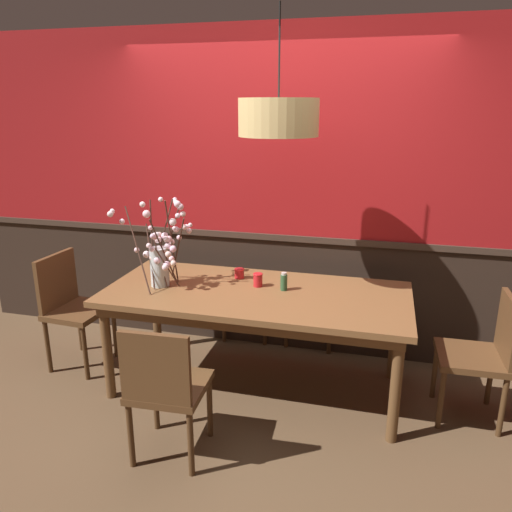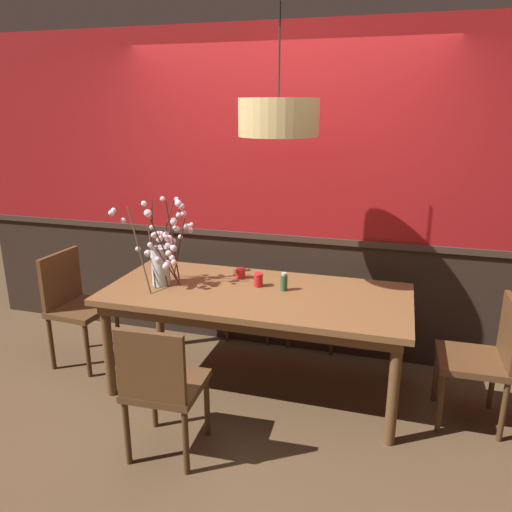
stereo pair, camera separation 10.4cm
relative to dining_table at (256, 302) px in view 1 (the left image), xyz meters
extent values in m
plane|color=brown|center=(0.00, 0.00, -0.69)|extent=(24.00, 24.00, 0.00)
cube|color=#2D2119|center=(0.00, 0.76, -0.20)|extent=(5.75, 0.12, 0.97)
cube|color=#3E2E24|center=(0.00, 0.75, 0.30)|extent=(5.75, 0.14, 0.05)
cube|color=maroon|center=(0.00, 0.76, 1.12)|extent=(5.75, 0.12, 1.67)
cube|color=brown|center=(0.00, 0.00, 0.06)|extent=(2.16, 0.97, 0.04)
cube|color=brown|center=(0.00, 0.00, 0.00)|extent=(2.05, 0.86, 0.08)
cylinder|color=brown|center=(-0.99, -0.39, -0.33)|extent=(0.07, 0.07, 0.72)
cylinder|color=brown|center=(0.99, -0.39, -0.33)|extent=(0.07, 0.07, 0.72)
cylinder|color=brown|center=(-0.99, 0.39, -0.33)|extent=(0.07, 0.07, 0.72)
cylinder|color=brown|center=(0.99, 0.39, -0.33)|extent=(0.07, 0.07, 0.72)
cube|color=brown|center=(-0.31, -0.83, -0.25)|extent=(0.44, 0.44, 0.04)
cube|color=brown|center=(-0.30, -1.02, -0.02)|extent=(0.40, 0.05, 0.41)
cylinder|color=#492F1A|center=(-0.50, -0.65, -0.48)|extent=(0.04, 0.04, 0.42)
cylinder|color=#492F1A|center=(-0.14, -0.64, -0.48)|extent=(0.04, 0.04, 0.42)
cylinder|color=#492F1A|center=(-0.48, -1.02, -0.48)|extent=(0.04, 0.04, 0.42)
cylinder|color=#492F1A|center=(-0.12, -1.00, -0.48)|extent=(0.04, 0.04, 0.42)
cube|color=brown|center=(0.29, 0.83, -0.23)|extent=(0.47, 0.41, 0.04)
cube|color=brown|center=(0.31, 1.00, 0.03)|extent=(0.42, 0.07, 0.47)
cylinder|color=#492F1A|center=(0.47, 0.66, -0.47)|extent=(0.04, 0.04, 0.44)
cylinder|color=#492F1A|center=(0.09, 0.69, -0.47)|extent=(0.04, 0.04, 0.44)
cylinder|color=#492F1A|center=(0.50, 0.98, -0.47)|extent=(0.04, 0.04, 0.44)
cylinder|color=#492F1A|center=(0.12, 1.01, -0.47)|extent=(0.04, 0.04, 0.44)
cube|color=brown|center=(-1.45, -0.02, -0.22)|extent=(0.44, 0.48, 0.04)
cube|color=brown|center=(-1.63, -0.01, 0.02)|extent=(0.06, 0.43, 0.43)
cylinder|color=#492F1A|center=(-1.26, 0.17, -0.47)|extent=(0.04, 0.04, 0.45)
cylinder|color=#492F1A|center=(-1.29, -0.23, -0.47)|extent=(0.04, 0.04, 0.45)
cylinder|color=#492F1A|center=(-1.61, 0.19, -0.47)|extent=(0.04, 0.04, 0.45)
cylinder|color=#492F1A|center=(-1.64, -0.20, -0.47)|extent=(0.04, 0.04, 0.45)
cube|color=brown|center=(1.47, 0.01, -0.25)|extent=(0.44, 0.44, 0.04)
cube|color=brown|center=(1.66, 0.01, -0.02)|extent=(0.05, 0.41, 0.41)
cylinder|color=#492F1A|center=(1.29, -0.18, -0.48)|extent=(0.04, 0.04, 0.42)
cylinder|color=#492F1A|center=(1.28, 0.19, -0.48)|extent=(0.04, 0.04, 0.42)
cylinder|color=#492F1A|center=(1.66, -0.17, -0.48)|extent=(0.04, 0.04, 0.42)
cylinder|color=#492F1A|center=(1.65, 0.20, -0.48)|extent=(0.04, 0.04, 0.42)
cube|color=brown|center=(-0.29, 0.85, -0.22)|extent=(0.46, 0.46, 0.04)
cube|color=brown|center=(-0.31, 1.05, 0.04)|extent=(0.41, 0.07, 0.48)
cylinder|color=#492F1A|center=(-0.10, 0.68, -0.47)|extent=(0.04, 0.04, 0.44)
cylinder|color=#492F1A|center=(-0.46, 0.66, -0.47)|extent=(0.04, 0.04, 0.44)
cylinder|color=#492F1A|center=(-0.12, 1.05, -0.47)|extent=(0.04, 0.04, 0.44)
cylinder|color=#492F1A|center=(-0.49, 1.03, -0.47)|extent=(0.04, 0.04, 0.44)
cylinder|color=silver|center=(-0.71, -0.06, 0.22)|extent=(0.14, 0.14, 0.29)
cylinder|color=silver|center=(-0.71, -0.06, 0.11)|extent=(0.12, 0.12, 0.06)
cylinder|color=#472D23|center=(-0.64, -0.11, 0.35)|extent=(0.11, 0.21, 0.53)
sphere|color=silver|center=(-0.61, -0.12, 0.40)|extent=(0.05, 0.05, 0.05)
sphere|color=white|center=(-0.62, -0.10, 0.44)|extent=(0.05, 0.05, 0.05)
sphere|color=silver|center=(-0.55, -0.12, 0.53)|extent=(0.03, 0.03, 0.03)
sphere|color=#FFC8D6|center=(-0.61, -0.09, 0.45)|extent=(0.05, 0.05, 0.05)
sphere|color=#F7CCD4|center=(-0.61, -0.13, 0.46)|extent=(0.04, 0.04, 0.04)
cylinder|color=#472D23|center=(-0.72, 0.01, 0.40)|extent=(0.19, 0.06, 0.63)
sphere|color=#FFDCD4|center=(-0.75, 0.05, 0.44)|extent=(0.04, 0.04, 0.04)
sphere|color=#FECFD5|center=(-0.75, 0.10, 0.69)|extent=(0.04, 0.04, 0.04)
sphere|color=#FCCBE5|center=(-0.69, 0.02, 0.44)|extent=(0.05, 0.05, 0.05)
sphere|color=#FFD4DA|center=(-0.73, -0.01, 0.41)|extent=(0.05, 0.05, 0.05)
cylinder|color=#472D23|center=(-0.67, 0.05, 0.38)|extent=(0.24, 0.08, 0.60)
sphere|color=#FBD1D9|center=(-0.65, 0.04, 0.39)|extent=(0.05, 0.05, 0.05)
sphere|color=#F5DCD4|center=(-0.65, 0.14, 0.67)|extent=(0.04, 0.04, 0.04)
sphere|color=#FEC9E5|center=(-0.66, 0.16, 0.68)|extent=(0.04, 0.04, 0.04)
cylinder|color=#472D23|center=(-0.83, -0.15, 0.37)|extent=(0.27, 0.21, 0.58)
sphere|color=white|center=(-0.93, -0.26, 0.66)|extent=(0.03, 0.03, 0.03)
sphere|color=#F7C7D1|center=(-0.84, -0.14, 0.36)|extent=(0.04, 0.04, 0.04)
sphere|color=#FDCFE4|center=(-0.87, -0.25, 0.60)|extent=(0.04, 0.04, 0.04)
sphere|color=#F7D5DA|center=(-0.93, -0.30, 0.65)|extent=(0.04, 0.04, 0.04)
cylinder|color=#472D23|center=(-0.77, -0.08, 0.30)|extent=(0.13, 0.17, 0.45)
sphere|color=white|center=(-0.77, -0.08, 0.38)|extent=(0.04, 0.04, 0.04)
sphere|color=white|center=(-0.74, -0.09, 0.30)|extent=(0.05, 0.05, 0.05)
sphere|color=white|center=(-0.80, -0.07, 0.32)|extent=(0.05, 0.05, 0.05)
cylinder|color=#472D23|center=(-0.62, -0.13, 0.25)|extent=(0.11, 0.16, 0.33)
sphere|color=#FFCFDB|center=(-0.58, -0.13, 0.32)|extent=(0.04, 0.04, 0.04)
sphere|color=silver|center=(-0.61, -0.17, 0.26)|extent=(0.04, 0.04, 0.04)
sphere|color=#FFD3CE|center=(-0.57, -0.19, 0.37)|extent=(0.04, 0.04, 0.04)
sphere|color=#FADBCF|center=(-0.56, -0.14, 0.29)|extent=(0.04, 0.04, 0.04)
sphere|color=#F5CBE3|center=(-0.62, -0.13, 0.27)|extent=(0.05, 0.05, 0.05)
sphere|color=#FFC6E0|center=(-0.56, -0.13, 0.39)|extent=(0.05, 0.05, 0.05)
cylinder|color=#472D23|center=(-0.75, -0.08, 0.40)|extent=(0.04, 0.09, 0.63)
sphere|color=#F6D9D8|center=(-0.80, -0.07, 0.68)|extent=(0.04, 0.04, 0.04)
sphere|color=#FFC9D2|center=(-0.78, -0.08, 0.61)|extent=(0.06, 0.06, 0.06)
sphere|color=#F6C7D7|center=(-0.75, -0.08, 0.52)|extent=(0.03, 0.03, 0.03)
cylinder|color=#472D23|center=(-0.61, -0.04, 0.41)|extent=(0.02, 0.19, 0.65)
sphere|color=#FFD1E3|center=(-0.56, -0.02, 0.69)|extent=(0.05, 0.05, 0.05)
sphere|color=#FFC7DD|center=(-0.56, -0.06, 0.51)|extent=(0.04, 0.04, 0.04)
sphere|color=silver|center=(-0.55, -0.01, 0.67)|extent=(0.05, 0.05, 0.05)
sphere|color=silver|center=(-0.58, -0.07, 0.57)|extent=(0.05, 0.05, 0.05)
sphere|color=white|center=(-0.53, 0.00, 0.61)|extent=(0.04, 0.04, 0.04)
sphere|color=#F6D0E5|center=(-0.57, -0.02, 0.60)|extent=(0.04, 0.04, 0.04)
cylinder|color=#472D23|center=(-0.69, -0.09, 0.28)|extent=(0.11, 0.03, 0.39)
sphere|color=silver|center=(-0.70, -0.11, 0.29)|extent=(0.05, 0.05, 0.05)
sphere|color=silver|center=(-0.69, -0.11, 0.48)|extent=(0.04, 0.04, 0.04)
sphere|color=#FFC8E6|center=(-0.70, -0.16, 0.48)|extent=(0.04, 0.04, 0.04)
sphere|color=#FED0E6|center=(-0.72, -0.14, 0.38)|extent=(0.04, 0.04, 0.04)
sphere|color=#FFC7D9|center=(-0.70, -0.12, 0.47)|extent=(0.05, 0.05, 0.05)
cylinder|color=#472D23|center=(-0.61, 0.06, 0.34)|extent=(0.21, 0.20, 0.51)
sphere|color=#FDD5D8|center=(-0.57, 0.09, 0.49)|extent=(0.04, 0.04, 0.04)
sphere|color=#F9CAD9|center=(-0.61, 0.10, 0.41)|extent=(0.04, 0.04, 0.04)
sphere|color=white|center=(-0.54, 0.14, 0.50)|extent=(0.03, 0.03, 0.03)
sphere|color=#F5CCDA|center=(-0.54, 0.12, 0.46)|extent=(0.04, 0.04, 0.04)
sphere|color=#FCCBDD|center=(-0.57, 0.15, 0.48)|extent=(0.04, 0.04, 0.04)
cylinder|color=red|center=(-0.01, 0.10, 0.13)|extent=(0.07, 0.07, 0.10)
torus|color=red|center=(-0.01, 0.10, 0.17)|extent=(0.07, 0.07, 0.01)
cylinder|color=silver|center=(-0.01, 0.10, 0.11)|extent=(0.05, 0.05, 0.05)
cylinder|color=red|center=(-0.19, 0.24, 0.12)|extent=(0.07, 0.07, 0.08)
torus|color=red|center=(-0.19, 0.24, 0.15)|extent=(0.08, 0.08, 0.01)
cylinder|color=silver|center=(-0.19, 0.24, 0.11)|extent=(0.05, 0.05, 0.04)
cylinder|color=#2D5633|center=(0.19, 0.08, 0.14)|extent=(0.05, 0.05, 0.11)
cylinder|color=beige|center=(0.19, 0.08, 0.20)|extent=(0.04, 0.04, 0.02)
cylinder|color=tan|center=(0.14, 0.05, 1.27)|extent=(0.52, 0.52, 0.24)
sphere|color=#F9EAB7|center=(0.14, 0.05, 1.24)|extent=(0.14, 0.14, 0.14)
cylinder|color=black|center=(0.14, 0.05, 1.67)|extent=(0.01, 0.01, 0.56)
camera|label=1|loc=(0.83, -3.20, 1.35)|focal=34.86mm
camera|label=2|loc=(0.93, -3.17, 1.35)|focal=34.86mm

